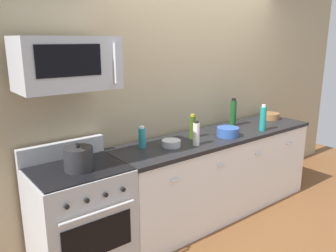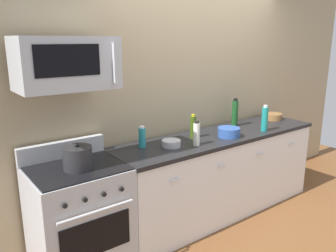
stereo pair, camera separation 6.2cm
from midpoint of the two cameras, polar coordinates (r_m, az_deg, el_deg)
ground_plane at (r=4.10m, az=7.63°, el=-13.79°), size 6.76×6.76×0.00m
back_wall at (r=3.95m, az=4.01°, el=5.95°), size 5.63×0.10×2.70m
counter_unit at (r=3.91m, az=7.86°, el=-7.84°), size 2.54×0.66×0.92m
range_oven at (r=3.05m, az=-15.09°, el=-14.73°), size 0.76×0.69×1.07m
microwave at (r=2.73m, az=-17.23°, el=10.01°), size 0.74×0.44×0.40m
bottle_dish_soap at (r=3.25m, az=-4.93°, el=-1.91°), size 0.07×0.07×0.21m
bottle_vinegar_white at (r=3.31m, az=4.22°, el=-1.29°), size 0.07×0.07×0.24m
bottle_sparkling_teal at (r=3.97m, az=15.21°, el=1.25°), size 0.07×0.07×0.30m
bottle_wine_green at (r=4.11m, az=10.45°, el=2.21°), size 0.07×0.07×0.33m
bottle_olive_oil at (r=3.56m, az=3.61°, el=-0.10°), size 0.06×0.06×0.25m
bowl_steel_prep at (r=3.28m, az=-0.01°, el=-2.89°), size 0.18×0.18×0.06m
bowl_wooden_salad at (r=4.59m, az=16.38°, el=1.66°), size 0.24×0.24×0.08m
bowl_blue_mixing at (r=3.67m, az=9.53°, el=-0.93°), size 0.23×0.23×0.10m
stockpot at (r=2.78m, az=-15.38°, el=-5.30°), size 0.23×0.23×0.22m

